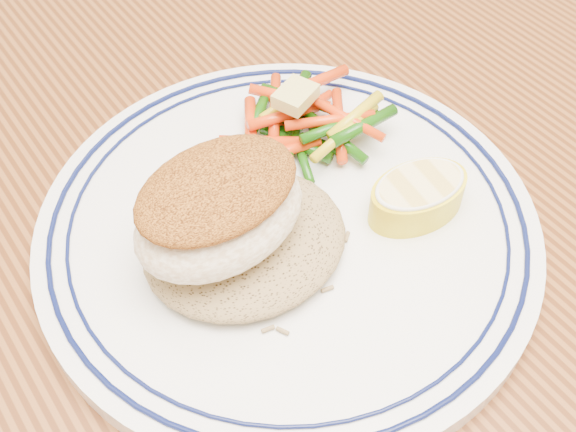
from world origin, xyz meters
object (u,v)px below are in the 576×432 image
at_px(plate, 288,228).
at_px(fish_fillet, 219,209).
at_px(rice_pilaf, 245,237).
at_px(dining_table, 215,299).
at_px(vegetable_pile, 306,121).
at_px(lemon_wedge, 418,195).

distance_m(plate, fish_fillet, 0.06).
bearing_deg(rice_pilaf, dining_table, 89.82).
bearing_deg(rice_pilaf, fish_fillet, 165.63).
relative_size(plate, fish_fillet, 2.82).
xyz_separation_m(dining_table, plate, (0.03, -0.05, 0.11)).
distance_m(plate, rice_pilaf, 0.04).
bearing_deg(plate, dining_table, 123.26).
xyz_separation_m(fish_fillet, vegetable_pile, (0.09, 0.05, -0.03)).
height_order(dining_table, plate, plate).
bearing_deg(vegetable_pile, lemon_wedge, -80.13).
bearing_deg(vegetable_pile, plate, -134.37).
bearing_deg(lemon_wedge, plate, 151.37).
height_order(fish_fillet, vegetable_pile, fish_fillet).
relative_size(rice_pilaf, fish_fillet, 1.13).
bearing_deg(lemon_wedge, rice_pilaf, 161.17).
bearing_deg(vegetable_pile, dining_table, -176.89).
relative_size(dining_table, lemon_wedge, 23.04).
xyz_separation_m(rice_pilaf, fish_fillet, (-0.01, 0.00, 0.03)).
height_order(plate, lemon_wedge, lemon_wedge).
height_order(dining_table, rice_pilaf, rice_pilaf).
xyz_separation_m(dining_table, rice_pilaf, (-0.00, -0.05, 0.12)).
bearing_deg(lemon_wedge, vegetable_pile, 99.87).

